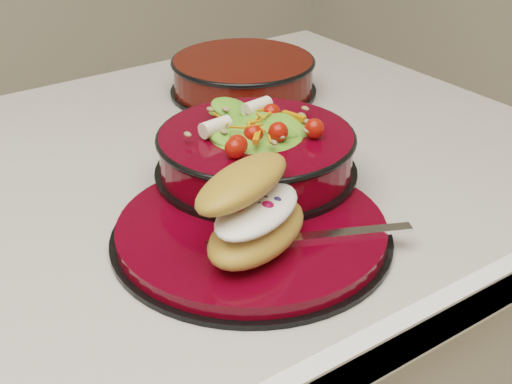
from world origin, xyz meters
TOP-DOWN VIEW (x-y plane):
  - dinner_plate at (0.11, -0.18)m, footprint 0.29×0.29m
  - salad_bowl at (0.17, -0.09)m, footprint 0.23×0.23m
  - croissant at (0.08, -0.21)m, footprint 0.15×0.13m
  - fork at (0.14, -0.24)m, footprint 0.17×0.09m
  - extra_bowl at (0.33, 0.17)m, footprint 0.22×0.22m

SIDE VIEW (x-z plane):
  - dinner_plate at x=0.11m, z-range 0.90..0.92m
  - fork at x=0.14m, z-range 0.92..0.92m
  - extra_bowl at x=0.33m, z-range 0.90..0.96m
  - salad_bowl at x=0.17m, z-range 0.91..1.00m
  - croissant at x=0.08m, z-range 0.92..1.00m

